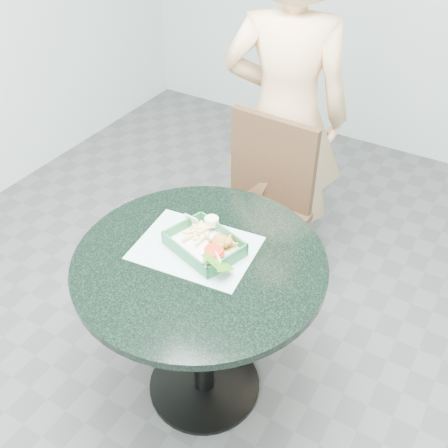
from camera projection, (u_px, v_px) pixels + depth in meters
The scene contains 10 objects.
floor at pixel (205, 385), 2.36m from camera, with size 4.00×5.00×0.02m, color #303335.
cafe_table at pixel (201, 295), 2.00m from camera, with size 0.92×0.92×0.75m.
dining_chair at pixel (260, 201), 2.56m from camera, with size 0.45×0.45×0.93m.
diner_person at pixel (287, 96), 2.49m from camera, with size 0.70×0.46×1.92m, color #F3C189.
placemat at pixel (196, 252), 1.94m from camera, with size 0.43×0.32×0.00m, color #ACD9D7.
food_basket at pixel (205, 250), 1.92m from camera, with size 0.26×0.19×0.05m.
crab_sandwich at pixel (222, 245), 1.90m from camera, with size 0.11×0.11×0.07m.
fries_pile at pixel (195, 236), 1.95m from camera, with size 0.10×0.11×0.04m, color #FDEE8D, non-canonical shape.
sauce_ramekin at pixel (203, 225), 1.99m from camera, with size 0.05×0.05×0.03m.
garnish_cup at pixel (221, 258), 1.85m from camera, with size 0.12×0.12×0.05m.
Camera 1 is at (0.79, -1.15, 2.04)m, focal length 42.00 mm.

